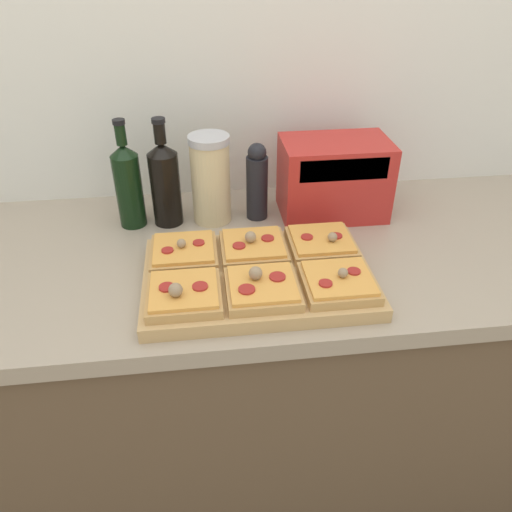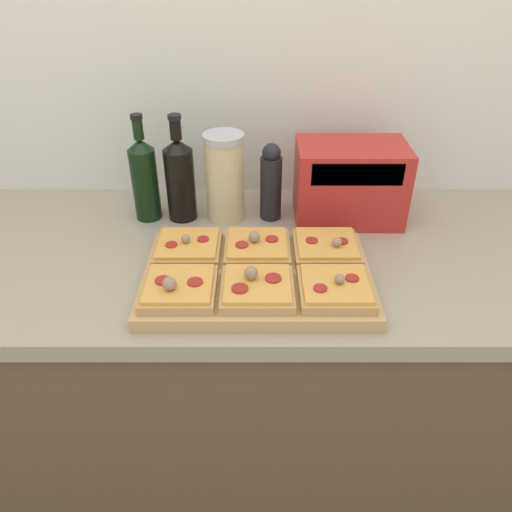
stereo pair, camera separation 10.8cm
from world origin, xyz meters
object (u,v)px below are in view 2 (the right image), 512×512
object	(u,v)px
grain_jar_tall	(223,177)
cutting_board	(256,277)
toaster_oven	(348,182)
olive_oil_bottle	(143,178)
wine_bottle	(178,178)
pepper_mill	(270,183)

from	to	relation	value
grain_jar_tall	cutting_board	bearing A→B (deg)	-74.50
cutting_board	toaster_oven	xyz separation A→B (m)	(0.24, 0.30, 0.08)
cutting_board	toaster_oven	world-z (taller)	toaster_oven
olive_oil_bottle	wine_bottle	world-z (taller)	same
pepper_mill	olive_oil_bottle	bearing A→B (deg)	180.00
olive_oil_bottle	grain_jar_tall	world-z (taller)	olive_oil_bottle
cutting_board	olive_oil_bottle	size ratio (longest dim) A/B	1.76
wine_bottle	toaster_oven	bearing A→B (deg)	-0.11
pepper_mill	toaster_oven	size ratio (longest dim) A/B	0.69
wine_bottle	grain_jar_tall	size ratio (longest dim) A/B	1.21
grain_jar_tall	toaster_oven	size ratio (longest dim) A/B	0.77
cutting_board	wine_bottle	xyz separation A→B (m)	(-0.20, 0.30, 0.10)
wine_bottle	pepper_mill	bearing A→B (deg)	-0.00
olive_oil_bottle	toaster_oven	bearing A→B (deg)	-0.09
pepper_mill	toaster_oven	xyz separation A→B (m)	(0.20, -0.00, 0.00)
cutting_board	wine_bottle	bearing A→B (deg)	123.53
wine_bottle	toaster_oven	distance (m)	0.43
wine_bottle	pepper_mill	xyz separation A→B (m)	(0.23, -0.00, -0.01)
cutting_board	pepper_mill	xyz separation A→B (m)	(0.04, 0.30, 0.08)
cutting_board	pepper_mill	distance (m)	0.31
olive_oil_bottle	pepper_mill	world-z (taller)	olive_oil_bottle
olive_oil_bottle	grain_jar_tall	size ratio (longest dim) A/B	1.21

